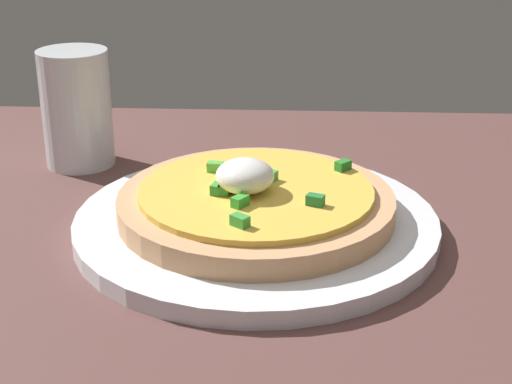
# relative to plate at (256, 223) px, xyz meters

# --- Properties ---
(dining_table) EXTENTS (1.14, 0.86, 0.03)m
(dining_table) POSITION_rel_plate_xyz_m (0.07, 0.10, -0.02)
(dining_table) COLOR brown
(dining_table) RESTS_ON ground
(plate) EXTENTS (0.29, 0.29, 0.01)m
(plate) POSITION_rel_plate_xyz_m (0.00, 0.00, 0.00)
(plate) COLOR white
(plate) RESTS_ON dining_table
(pizza) EXTENTS (0.22, 0.22, 0.05)m
(pizza) POSITION_rel_plate_xyz_m (0.00, 0.00, 0.02)
(pizza) COLOR tan
(pizza) RESTS_ON plate
(cup_near) EXTENTS (0.07, 0.07, 0.11)m
(cup_near) POSITION_rel_plate_xyz_m (0.18, -0.14, 0.04)
(cup_near) COLOR silver
(cup_near) RESTS_ON dining_table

